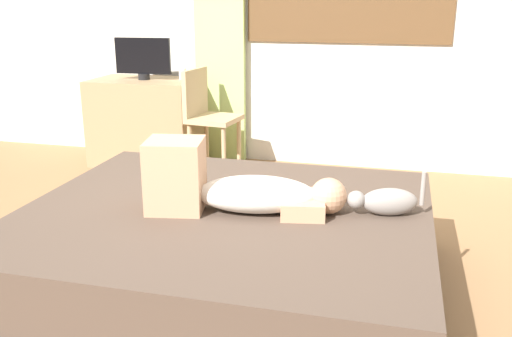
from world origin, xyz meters
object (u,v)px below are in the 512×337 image
object	(u,v)px
cat	(386,201)
cup	(183,74)
desk	(146,122)
chair_by_desk	(206,113)
bed	(226,251)
person_lying	(235,188)
tv_monitor	(143,58)

from	to	relation	value
cat	cup	size ratio (longest dim) A/B	3.65
desk	chair_by_desk	distance (m)	0.63
bed	cup	world-z (taller)	cup
bed	cat	world-z (taller)	cat
bed	person_lying	size ratio (longest dim) A/B	2.10
cat	desk	bearing A→B (deg)	137.66
chair_by_desk	bed	bearing A→B (deg)	-68.19
tv_monitor	cup	size ratio (longest dim) A/B	5.00
cat	tv_monitor	size ratio (longest dim) A/B	0.73
cat	tv_monitor	bearing A→B (deg)	137.62
desk	chair_by_desk	size ratio (longest dim) A/B	1.05
bed	desk	bearing A→B (deg)	123.92
person_lying	tv_monitor	world-z (taller)	tv_monitor
desk	chair_by_desk	bearing A→B (deg)	-12.09
desk	person_lying	bearing A→B (deg)	-55.20
tv_monitor	cup	world-z (taller)	tv_monitor
chair_by_desk	cup	bearing A→B (deg)	142.43
bed	person_lying	xyz separation A→B (m)	(0.05, -0.01, 0.34)
cat	cup	world-z (taller)	cup
bed	cup	xyz separation A→B (m)	(-1.04, 2.12, 0.57)
tv_monitor	person_lying	bearing A→B (deg)	-55.26
bed	cat	size ratio (longest dim) A/B	5.65
desk	cup	bearing A→B (deg)	15.30
bed	chair_by_desk	size ratio (longest dim) A/B	2.31
tv_monitor	desk	bearing A→B (deg)	180.00
chair_by_desk	tv_monitor	bearing A→B (deg)	167.85
cat	desk	xyz separation A→B (m)	(-2.11, 1.92, -0.14)
bed	cup	distance (m)	2.43
bed	tv_monitor	world-z (taller)	tv_monitor
desk	chair_by_desk	world-z (taller)	chair_by_desk
tv_monitor	bed	bearing A→B (deg)	-56.14
bed	desk	world-z (taller)	desk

